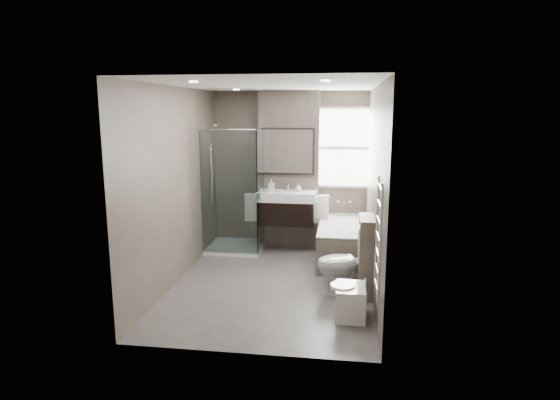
% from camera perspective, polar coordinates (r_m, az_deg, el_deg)
% --- Properties ---
extents(room, '(2.70, 3.90, 2.70)m').
position_cam_1_polar(room, '(6.09, -0.84, 1.52)').
color(room, '#54504D').
rests_on(room, ground).
extents(vanity_pier, '(1.00, 0.25, 2.60)m').
position_cam_1_polar(vanity_pier, '(7.83, 1.12, 3.65)').
color(vanity_pier, '#594F46').
rests_on(vanity_pier, ground).
extents(vanity, '(0.95, 0.47, 0.66)m').
position_cam_1_polar(vanity, '(7.58, 0.80, -0.88)').
color(vanity, black).
rests_on(vanity, vanity_pier).
extents(mirror_cabinet, '(0.86, 0.08, 0.76)m').
position_cam_1_polar(mirror_cabinet, '(7.63, 0.99, 5.95)').
color(mirror_cabinet, black).
rests_on(mirror_cabinet, vanity_pier).
extents(towel_left, '(0.24, 0.06, 0.44)m').
position_cam_1_polar(towel_left, '(7.66, -3.39, -0.94)').
color(towel_left, white).
rests_on(towel_left, vanity_pier).
extents(towel_right, '(0.24, 0.06, 0.44)m').
position_cam_1_polar(towel_right, '(7.52, 5.02, -1.18)').
color(towel_right, white).
rests_on(towel_right, vanity_pier).
extents(shower_enclosure, '(0.90, 0.90, 2.00)m').
position_cam_1_polar(shower_enclosure, '(7.69, -4.85, -2.65)').
color(shower_enclosure, white).
rests_on(shower_enclosure, ground).
extents(bathtub, '(0.75, 1.60, 0.57)m').
position_cam_1_polar(bathtub, '(7.31, 7.71, -4.86)').
color(bathtub, '#594F46').
rests_on(bathtub, ground).
extents(window, '(0.98, 0.06, 1.33)m').
position_cam_1_polar(window, '(7.84, 7.81, 6.32)').
color(window, white).
rests_on(window, room).
extents(toilet, '(0.85, 0.65, 0.77)m').
position_cam_1_polar(toilet, '(6.03, 8.09, -7.65)').
color(toilet, white).
rests_on(toilet, ground).
extents(cistern_box, '(0.19, 0.55, 1.00)m').
position_cam_1_polar(cistern_box, '(5.98, 10.43, -6.75)').
color(cistern_box, '#594F46').
rests_on(cistern_box, ground).
extents(bidet, '(0.40, 0.45, 0.48)m').
position_cam_1_polar(bidet, '(5.42, 8.52, -12.07)').
color(bidet, white).
rests_on(bidet, ground).
extents(towel_radiator, '(0.03, 0.49, 1.10)m').
position_cam_1_polar(towel_radiator, '(4.51, 11.93, -4.47)').
color(towel_radiator, silver).
rests_on(towel_radiator, room).
extents(soap_bottle_a, '(0.09, 0.09, 0.20)m').
position_cam_1_polar(soap_bottle_a, '(7.53, -1.06, 1.82)').
color(soap_bottle_a, white).
rests_on(soap_bottle_a, vanity).
extents(soap_bottle_b, '(0.10, 0.10, 0.13)m').
position_cam_1_polar(soap_bottle_b, '(7.55, 2.26, 1.54)').
color(soap_bottle_b, white).
rests_on(soap_bottle_b, vanity).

